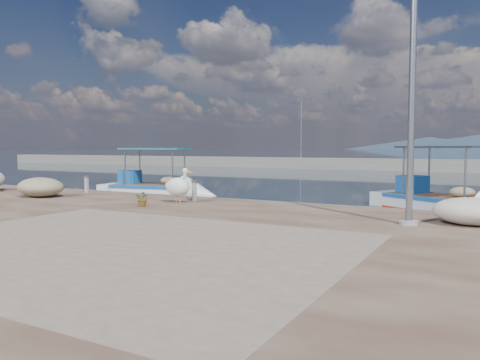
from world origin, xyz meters
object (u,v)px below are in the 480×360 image
Objects in this scene: boat_left at (155,191)px; pelican at (178,186)px; lamp_post at (412,87)px; boat_right at (443,206)px; bollard_near at (194,189)px.

pelican is (5.32, -5.28, 0.85)m from boat_left.
boat_left is 7.55m from pelican.
pelican is 8.12m from lamp_post.
lamp_post is (-0.14, -6.85, 3.58)m from boat_right.
lamp_post reaches higher than boat_left.
boat_right is 8.34× the size of bollard_near.
bollard_near is (-7.51, 1.80, -2.91)m from lamp_post.
boat_right is (13.05, 0.61, 0.01)m from boat_left.
lamp_post reaches higher than pelican.
boat_right is 7.73m from lamp_post.
boat_right is 9.75m from pelican.
pelican is 1.72× the size of bollard_near.
boat_left is 0.99× the size of boat_right.
boat_left is 7.02m from bollard_near.
lamp_post reaches higher than bollard_near.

